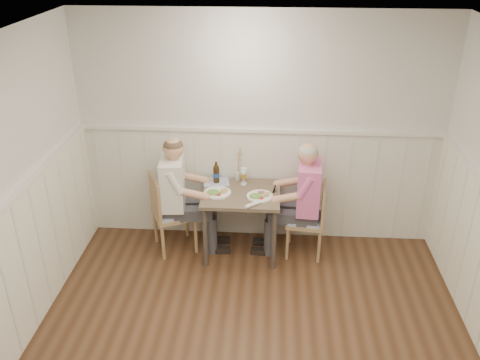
{
  "coord_description": "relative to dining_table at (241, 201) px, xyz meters",
  "views": [
    {
      "loc": [
        0.13,
        -2.96,
        3.31
      ],
      "look_at": [
        -0.18,
        1.64,
        1.0
      ],
      "focal_mm": 38.0,
      "sensor_mm": 36.0,
      "label": 1
    }
  ],
  "objects": [
    {
      "name": "plate_man",
      "position": [
        0.19,
        -0.09,
        0.13
      ],
      "size": [
        0.28,
        0.28,
        0.07
      ],
      "color": "white",
      "rests_on": "dining_table"
    },
    {
      "name": "grass_vase",
      "position": [
        -0.06,
        0.31,
        0.3
      ],
      "size": [
        0.05,
        0.05,
        0.42
      ],
      "color": "silver",
      "rests_on": "dining_table"
    },
    {
      "name": "plate_diner",
      "position": [
        -0.27,
        -0.05,
        0.13
      ],
      "size": [
        0.29,
        0.29,
        0.07
      ],
      "color": "white",
      "rests_on": "dining_table"
    },
    {
      "name": "dining_table",
      "position": [
        0.0,
        0.0,
        0.0
      ],
      "size": [
        0.83,
        0.7,
        0.75
      ],
      "color": "brown",
      "rests_on": "ground"
    },
    {
      "name": "wainscot",
      "position": [
        0.18,
        -1.15,
        0.05
      ],
      "size": [
        4.0,
        4.49,
        1.34
      ],
      "color": "silver",
      "rests_on": "ground"
    },
    {
      "name": "man_in_pink",
      "position": [
        0.68,
        0.02,
        -0.08
      ],
      "size": [
        0.64,
        0.45,
        1.35
      ],
      "color": "#3F3F47",
      "rests_on": "ground"
    },
    {
      "name": "beer_glass_a",
      "position": [
        0.01,
        0.22,
        0.23
      ],
      "size": [
        0.07,
        0.07,
        0.19
      ],
      "color": "silver",
      "rests_on": "dining_table"
    },
    {
      "name": "chair_right",
      "position": [
        0.76,
        0.02,
        -0.18
      ],
      "size": [
        0.44,
        0.44,
        0.85
      ],
      "color": "#9F7454",
      "rests_on": "ground"
    },
    {
      "name": "beer_glass_b",
      "position": [
        0.01,
        0.19,
        0.22
      ],
      "size": [
        0.07,
        0.07,
        0.16
      ],
      "color": "silver",
      "rests_on": "dining_table"
    },
    {
      "name": "beer_bottle",
      "position": [
        -0.29,
        0.22,
        0.22
      ],
      "size": [
        0.07,
        0.07,
        0.25
      ],
      "color": "#2F1F0D",
      "rests_on": "dining_table"
    },
    {
      "name": "chair_left",
      "position": [
        -0.8,
        -0.0,
        -0.14
      ],
      "size": [
        0.58,
        0.58,
        0.92
      ],
      "color": "#9F7454",
      "rests_on": "ground"
    },
    {
      "name": "gingham_mat",
      "position": [
        -0.29,
        0.23,
        0.11
      ],
      "size": [
        0.31,
        0.27,
        0.01
      ],
      "color": "#5B6EB4",
      "rests_on": "dining_table"
    },
    {
      "name": "diner_cream",
      "position": [
        -0.7,
        0.01,
        -0.07
      ],
      "size": [
        0.67,
        0.46,
        1.38
      ],
      "color": "#3F3F47",
      "rests_on": "ground"
    },
    {
      "name": "rolled_napkin",
      "position": [
        0.13,
        -0.29,
        0.13
      ],
      "size": [
        0.16,
        0.15,
        0.04
      ],
      "color": "white",
      "rests_on": "dining_table"
    },
    {
      "name": "room_shell",
      "position": [
        0.18,
        -1.84,
        0.88
      ],
      "size": [
        4.04,
        4.54,
        2.6
      ],
      "color": "silver",
      "rests_on": "ground"
    }
  ]
}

